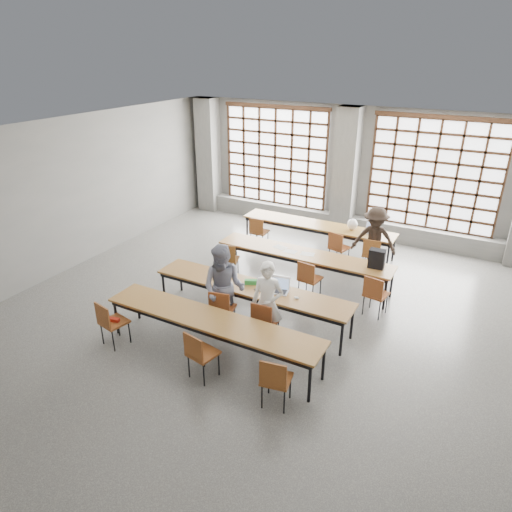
{
  "coord_description": "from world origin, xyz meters",
  "views": [
    {
      "loc": [
        3.68,
        -6.75,
        4.88
      ],
      "look_at": [
        -0.19,
        0.4,
        1.15
      ],
      "focal_mm": 32.0,
      "sensor_mm": 36.0,
      "label": 1
    }
  ],
  "objects_px": {
    "backpack": "(377,259)",
    "chair_mid_right": "(375,292)",
    "desk_row_a": "(317,227)",
    "chair_near_left": "(110,320)",
    "chair_front_right": "(264,319)",
    "chair_mid_left": "(228,257)",
    "mouse": "(297,298)",
    "red_pouch": "(114,320)",
    "desk_row_c": "(251,289)",
    "plastic_bag": "(352,224)",
    "chair_front_left": "(222,306)",
    "phone": "(257,290)",
    "desk_row_b": "(303,256)",
    "student_male": "(267,303)",
    "desk_row_d": "(211,322)",
    "chair_near_mid": "(199,351)",
    "green_box": "(251,282)",
    "chair_back_mid": "(338,245)",
    "student_back": "(374,240)",
    "laptop_front": "(279,288)",
    "chair_near_right": "(275,378)",
    "student_female": "(224,288)",
    "laptop_back": "(371,230)",
    "chair_mid_centre": "(308,276)",
    "chair_back_right": "(372,252)",
    "chair_back_left": "(258,230)"
  },
  "relations": [
    {
      "from": "backpack",
      "to": "chair_mid_right",
      "type": "bearing_deg",
      "value": -77.89
    },
    {
      "from": "desk_row_a",
      "to": "chair_near_left",
      "type": "distance_m",
      "value": 5.92
    },
    {
      "from": "chair_front_right",
      "to": "chair_mid_left",
      "type": "bearing_deg",
      "value": 135.21
    },
    {
      "from": "mouse",
      "to": "red_pouch",
      "type": "bearing_deg",
      "value": -145.61
    },
    {
      "from": "desk_row_c",
      "to": "chair_mid_left",
      "type": "relative_size",
      "value": 4.55
    },
    {
      "from": "backpack",
      "to": "plastic_bag",
      "type": "relative_size",
      "value": 1.4
    },
    {
      "from": "chair_front_left",
      "to": "phone",
      "type": "height_order",
      "value": "chair_front_left"
    },
    {
      "from": "desk_row_b",
      "to": "chair_mid_right",
      "type": "bearing_deg",
      "value": -19.37
    },
    {
      "from": "desk_row_c",
      "to": "student_male",
      "type": "xyz_separation_m",
      "value": [
        0.6,
        -0.5,
        0.12
      ]
    },
    {
      "from": "desk_row_d",
      "to": "chair_near_mid",
      "type": "height_order",
      "value": "chair_near_mid"
    },
    {
      "from": "chair_near_mid",
      "to": "green_box",
      "type": "xyz_separation_m",
      "value": [
        -0.19,
        2.02,
        0.24
      ]
    },
    {
      "from": "chair_back_mid",
      "to": "chair_mid_right",
      "type": "bearing_deg",
      "value": -52.89
    },
    {
      "from": "desk_row_a",
      "to": "green_box",
      "type": "relative_size",
      "value": 16.0
    },
    {
      "from": "student_back",
      "to": "laptop_front",
      "type": "height_order",
      "value": "student_back"
    },
    {
      "from": "chair_near_right",
      "to": "green_box",
      "type": "distance_m",
      "value": 2.54
    },
    {
      "from": "chair_front_right",
      "to": "phone",
      "type": "relative_size",
      "value": 6.77
    },
    {
      "from": "student_female",
      "to": "backpack",
      "type": "xyz_separation_m",
      "value": [
        2.17,
        2.44,
        0.08
      ]
    },
    {
      "from": "desk_row_c",
      "to": "student_female",
      "type": "distance_m",
      "value": 0.61
    },
    {
      "from": "desk_row_a",
      "to": "student_female",
      "type": "relative_size",
      "value": 2.36
    },
    {
      "from": "desk_row_a",
      "to": "phone",
      "type": "height_order",
      "value": "phone"
    },
    {
      "from": "chair_near_mid",
      "to": "laptop_front",
      "type": "xyz_separation_m",
      "value": [
        0.4,
        2.05,
        0.25
      ]
    },
    {
      "from": "chair_near_left",
      "to": "laptop_front",
      "type": "distance_m",
      "value": 3.1
    },
    {
      "from": "desk_row_a",
      "to": "chair_front_right",
      "type": "relative_size",
      "value": 4.55
    },
    {
      "from": "chair_mid_left",
      "to": "chair_front_left",
      "type": "distance_m",
      "value": 2.15
    },
    {
      "from": "laptop_front",
      "to": "laptop_back",
      "type": "height_order",
      "value": "same"
    },
    {
      "from": "chair_back_mid",
      "to": "red_pouch",
      "type": "distance_m",
      "value": 5.53
    },
    {
      "from": "desk_row_c",
      "to": "chair_mid_centre",
      "type": "distance_m",
      "value": 1.43
    },
    {
      "from": "laptop_front",
      "to": "desk_row_d",
      "type": "bearing_deg",
      "value": -112.37
    },
    {
      "from": "chair_mid_centre",
      "to": "laptop_back",
      "type": "distance_m",
      "value": 2.66
    },
    {
      "from": "chair_mid_centre",
      "to": "green_box",
      "type": "height_order",
      "value": "chair_mid_centre"
    },
    {
      "from": "desk_row_d",
      "to": "chair_near_left",
      "type": "distance_m",
      "value": 1.83
    },
    {
      "from": "desk_row_c",
      "to": "chair_back_right",
      "type": "xyz_separation_m",
      "value": [
        1.49,
        3.11,
        -0.13
      ]
    },
    {
      "from": "chair_near_mid",
      "to": "chair_mid_left",
      "type": "bearing_deg",
      "value": 114.22
    },
    {
      "from": "student_male",
      "to": "mouse",
      "type": "height_order",
      "value": "student_male"
    },
    {
      "from": "student_back",
      "to": "mouse",
      "type": "height_order",
      "value": "student_back"
    },
    {
      "from": "mouse",
      "to": "chair_near_right",
      "type": "bearing_deg",
      "value": -74.97
    },
    {
      "from": "laptop_front",
      "to": "phone",
      "type": "distance_m",
      "value": 0.42
    },
    {
      "from": "chair_near_left",
      "to": "mouse",
      "type": "bearing_deg",
      "value": 35.34
    },
    {
      "from": "chair_mid_centre",
      "to": "green_box",
      "type": "xyz_separation_m",
      "value": [
        -0.71,
        -1.18,
        0.24
      ]
    },
    {
      "from": "chair_mid_centre",
      "to": "backpack",
      "type": "relative_size",
      "value": 2.2
    },
    {
      "from": "desk_row_c",
      "to": "chair_back_left",
      "type": "xyz_separation_m",
      "value": [
        -1.52,
        3.11,
        -0.13
      ]
    },
    {
      "from": "chair_mid_centre",
      "to": "phone",
      "type": "relative_size",
      "value": 6.77
    },
    {
      "from": "laptop_front",
      "to": "chair_near_mid",
      "type": "bearing_deg",
      "value": -101.07
    },
    {
      "from": "chair_back_mid",
      "to": "mouse",
      "type": "relative_size",
      "value": 8.98
    },
    {
      "from": "desk_row_a",
      "to": "plastic_bag",
      "type": "relative_size",
      "value": 13.99
    },
    {
      "from": "desk_row_b",
      "to": "chair_near_mid",
      "type": "height_order",
      "value": "chair_near_mid"
    },
    {
      "from": "chair_mid_right",
      "to": "laptop_front",
      "type": "relative_size",
      "value": 2.16
    },
    {
      "from": "chair_mid_left",
      "to": "laptop_front",
      "type": "height_order",
      "value": "laptop_front"
    },
    {
      "from": "chair_back_right",
      "to": "student_male",
      "type": "distance_m",
      "value": 3.72
    },
    {
      "from": "student_back",
      "to": "chair_mid_centre",
      "type": "bearing_deg",
      "value": -120.72
    }
  ]
}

